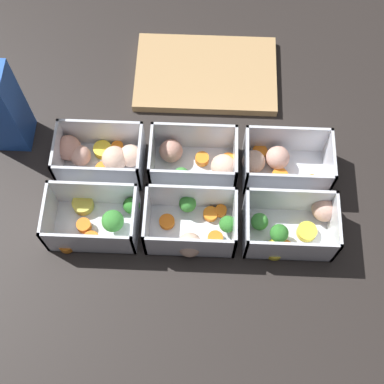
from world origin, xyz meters
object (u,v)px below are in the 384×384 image
at_px(juice_carton, 1,108).
at_px(container_near_left, 97,220).
at_px(container_far_right, 278,163).
at_px(container_far_center, 195,161).
at_px(container_far_left, 99,156).
at_px(container_near_right, 294,225).
at_px(container_near_center, 194,226).

bearing_deg(juice_carton, container_near_left, -44.75).
height_order(container_far_right, juice_carton, juice_carton).
height_order(container_near_left, container_far_center, same).
height_order(container_near_left, juice_carton, juice_carton).
xyz_separation_m(container_far_center, container_far_right, (0.15, 0.00, -0.00)).
bearing_deg(container_far_left, container_near_right, -19.13).
relative_size(container_near_right, container_far_left, 0.99).
xyz_separation_m(container_near_center, container_far_center, (-0.00, 0.12, 0.00)).
distance_m(container_near_left, container_near_right, 0.34).
relative_size(container_near_center, juice_carton, 0.77).
distance_m(container_near_right, juice_carton, 0.55).
distance_m(container_near_left, juice_carton, 0.26).
distance_m(container_near_right, container_far_right, 0.12).
relative_size(container_near_center, container_far_center, 0.96).
relative_size(container_near_right, container_far_center, 1.06).
bearing_deg(container_far_center, container_near_left, -143.99).
bearing_deg(container_near_right, juice_carton, 161.57).
bearing_deg(container_near_right, container_near_left, -179.30).
relative_size(container_near_left, container_near_center, 1.00).
distance_m(container_far_left, container_far_center, 0.18).
relative_size(container_near_right, container_far_right, 1.06).
xyz_separation_m(container_near_right, juice_carton, (-0.52, 0.17, 0.07)).
bearing_deg(container_near_left, container_near_center, -1.66).
bearing_deg(container_far_right, container_far_center, -179.11).
relative_size(container_near_left, container_far_center, 0.96).
bearing_deg(container_near_center, container_far_right, 40.60).
bearing_deg(container_near_center, juice_carton, 152.27).
xyz_separation_m(container_near_center, juice_carton, (-0.34, 0.18, 0.07)).
bearing_deg(container_far_right, juice_carton, 173.74).
xyz_separation_m(container_far_center, juice_carton, (-0.34, 0.06, 0.07)).
bearing_deg(juice_carton, container_far_left, -16.95).
relative_size(container_far_center, container_far_right, 1.00).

